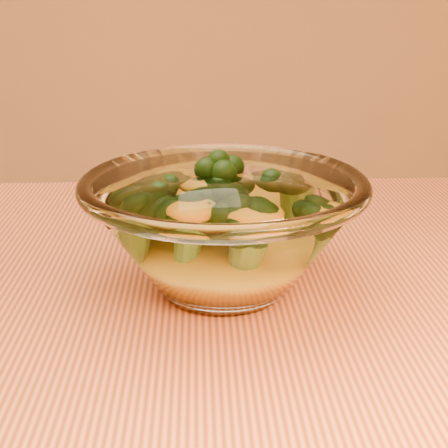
% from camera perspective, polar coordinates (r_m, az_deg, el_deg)
% --- Properties ---
extents(glass_bowl, '(0.21, 0.21, 0.09)m').
position_cam_1_polar(glass_bowl, '(0.46, 0.00, -0.53)').
color(glass_bowl, white).
rests_on(glass_bowl, table).
extents(cheese_sauce, '(0.12, 0.12, 0.03)m').
position_cam_1_polar(cheese_sauce, '(0.47, 0.00, -2.77)').
color(cheese_sauce, gold).
rests_on(cheese_sauce, glass_bowl).
extents(broccoli_heap, '(0.15, 0.11, 0.07)m').
position_cam_1_polar(broccoli_heap, '(0.46, -1.06, 1.05)').
color(broccoli_heap, black).
rests_on(broccoli_heap, cheese_sauce).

